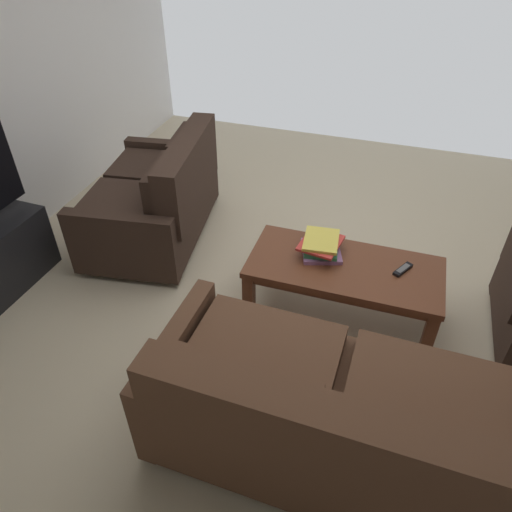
# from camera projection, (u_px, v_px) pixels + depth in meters

# --- Properties ---
(ground_plane) EXTENTS (4.81, 5.55, 0.01)m
(ground_plane) POSITION_uv_depth(u_px,v_px,m) (299.00, 293.00, 3.46)
(ground_plane) COLOR beige
(sofa_main) EXTENTS (1.81, 0.89, 0.83)m
(sofa_main) POSITION_uv_depth(u_px,v_px,m) (332.00, 419.00, 2.24)
(sofa_main) COLOR black
(sofa_main) RESTS_ON ground
(loveseat_near) EXTENTS (1.00, 1.40, 0.87)m
(loveseat_near) POSITION_uv_depth(u_px,v_px,m) (158.00, 198.00, 3.80)
(loveseat_near) COLOR black
(loveseat_near) RESTS_ON ground
(coffee_table) EXTENTS (1.22, 0.57, 0.43)m
(coffee_table) POSITION_uv_depth(u_px,v_px,m) (344.00, 273.00, 3.06)
(coffee_table) COLOR brown
(coffee_table) RESTS_ON ground
(book_stack) EXTENTS (0.31, 0.32, 0.11)m
(book_stack) POSITION_uv_depth(u_px,v_px,m) (321.00, 246.00, 3.09)
(book_stack) COLOR #996699
(book_stack) RESTS_ON coffee_table
(tv_remote) EXTENTS (0.12, 0.16, 0.02)m
(tv_remote) POSITION_uv_depth(u_px,v_px,m) (403.00, 269.00, 2.98)
(tv_remote) COLOR black
(tv_remote) RESTS_ON coffee_table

